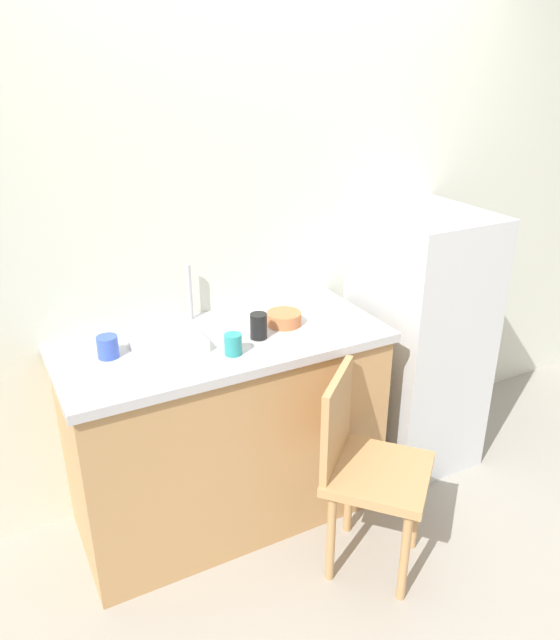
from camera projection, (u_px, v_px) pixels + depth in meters
The scene contains 12 objects.
ground_plane at pixel (382, 569), 2.62m from camera, with size 8.00×8.00×0.00m, color #9E998E.
back_wall at pixel (274, 220), 2.90m from camera, with size 4.80×0.10×2.61m, color silver.
cabinet_base at pixel (226, 433), 2.78m from camera, with size 1.36×0.60×0.88m, color tan.
countertop at pixel (223, 342), 2.59m from camera, with size 1.40×0.64×0.04m, color #B7B7BC.
faucet at pixel (189, 292), 2.71m from camera, with size 0.02×0.02×0.26m, color #B7B7BC.
refrigerator at pixel (417, 340), 3.15m from camera, with size 0.53×0.60×1.34m, color silver.
chair at pixel (364, 465), 2.48m from camera, with size 0.56×0.56×0.89m.
dish_tray at pixel (169, 344), 2.47m from camera, with size 0.28×0.20×0.05m, color white.
terracotta_bowl at pixel (284, 319), 2.70m from camera, with size 0.15×0.15×0.06m, color #C67042.
cup_black at pixel (259, 326), 2.56m from camera, with size 0.07×0.07×0.11m, color black.
cup_blue at pixel (108, 347), 2.41m from camera, with size 0.08×0.08×0.09m, color blue.
cup_teal at pixel (233, 344), 2.43m from camera, with size 0.07×0.07×0.09m, color teal.
Camera 1 is at (-1.30, -1.53, 2.04)m, focal length 34.26 mm.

